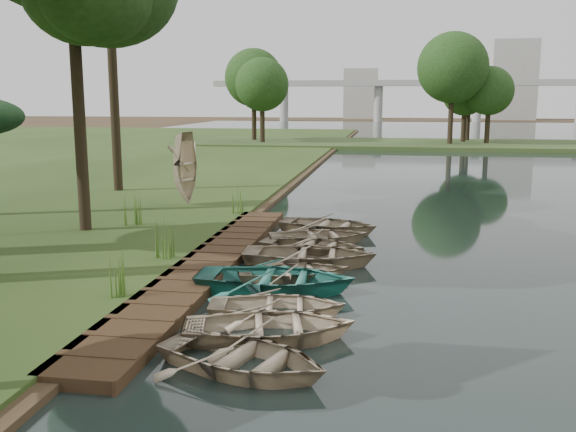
% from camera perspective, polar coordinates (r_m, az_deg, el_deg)
% --- Properties ---
extents(ground, '(300.00, 300.00, 0.00)m').
position_cam_1_polar(ground, '(18.24, -2.25, -5.06)').
color(ground, '#3D2F1D').
extents(boardwalk, '(1.60, 16.00, 0.30)m').
position_cam_1_polar(boardwalk, '(18.59, -7.11, -4.37)').
color(boardwalk, '#362414').
rests_on(boardwalk, ground).
extents(peninsula, '(50.00, 14.00, 0.45)m').
position_cam_1_polar(peninsula, '(67.52, 13.21, 6.20)').
color(peninsula, '#344A20').
rests_on(peninsula, ground).
extents(far_trees, '(45.60, 5.60, 8.80)m').
position_cam_1_polar(far_trees, '(67.24, 10.54, 11.57)').
color(far_trees, black).
rests_on(far_trees, peninsula).
extents(bridge, '(95.90, 4.00, 8.60)m').
position_cam_1_polar(bridge, '(137.51, 13.29, 11.06)').
color(bridge, '#A5A5A0').
rests_on(bridge, ground).
extents(building_a, '(10.00, 8.00, 18.00)m').
position_cam_1_polar(building_a, '(159.48, 19.33, 11.32)').
color(building_a, '#A5A5A0').
rests_on(building_a, ground).
extents(building_b, '(8.00, 8.00, 12.00)m').
position_cam_1_polar(building_b, '(162.45, 6.49, 10.75)').
color(building_b, '#A5A5A0').
rests_on(building_b, ground).
extents(rowboat_0, '(3.87, 3.29, 0.68)m').
position_cam_1_polar(rowboat_0, '(11.72, -4.02, -12.06)').
color(rowboat_0, tan).
rests_on(rowboat_0, water).
extents(rowboat_1, '(3.97, 3.22, 0.72)m').
position_cam_1_polar(rowboat_1, '(13.08, -1.62, -9.50)').
color(rowboat_1, tan).
rests_on(rowboat_1, water).
extents(rowboat_2, '(3.36, 2.62, 0.64)m').
position_cam_1_polar(rowboat_2, '(14.43, -0.93, -7.74)').
color(rowboat_2, tan).
rests_on(rowboat_2, water).
extents(rowboat_3, '(4.09, 2.97, 0.83)m').
position_cam_1_polar(rowboat_3, '(16.20, -1.13, -5.35)').
color(rowboat_3, '#297265').
rests_on(rowboat_3, water).
extents(rowboat_4, '(3.57, 3.01, 0.63)m').
position_cam_1_polar(rowboat_4, '(17.26, 0.51, -4.70)').
color(rowboat_4, tan).
rests_on(rowboat_4, water).
extents(rowboat_5, '(4.01, 2.95, 0.81)m').
position_cam_1_polar(rowboat_5, '(18.71, 1.96, -3.23)').
color(rowboat_5, tan).
rests_on(rowboat_5, water).
extents(rowboat_6, '(3.80, 3.08, 0.69)m').
position_cam_1_polar(rowboat_6, '(20.13, 2.18, -2.42)').
color(rowboat_6, tan).
rests_on(rowboat_6, water).
extents(rowboat_7, '(3.92, 3.30, 0.69)m').
position_cam_1_polar(rowboat_7, '(21.49, 2.76, -1.60)').
color(rowboat_7, tan).
rests_on(rowboat_7, water).
extents(rowboat_8, '(4.04, 3.24, 0.75)m').
position_cam_1_polar(rowboat_8, '(23.29, 3.58, -0.60)').
color(rowboat_8, tan).
rests_on(rowboat_8, water).
extents(stored_rowboat, '(3.55, 2.84, 0.65)m').
position_cam_1_polar(stored_rowboat, '(28.22, -8.94, 1.65)').
color(stored_rowboat, tan).
rests_on(stored_rowboat, bank).
extents(reeds_0, '(0.60, 0.60, 0.96)m').
position_cam_1_polar(reeds_0, '(15.56, -14.41, -5.14)').
color(reeds_0, '#3F661E').
rests_on(reeds_0, bank).
extents(reeds_1, '(0.60, 0.60, 1.12)m').
position_cam_1_polar(reeds_1, '(18.90, -10.93, -2.01)').
color(reeds_1, '#3F661E').
rests_on(reeds_1, bank).
extents(reeds_2, '(0.60, 0.60, 1.08)m').
position_cam_1_polar(reeds_2, '(24.05, -13.67, 0.49)').
color(reeds_2, '#3F661E').
rests_on(reeds_2, bank).
extents(reeds_3, '(0.60, 0.60, 1.02)m').
position_cam_1_polar(reeds_3, '(25.88, -4.52, 1.37)').
color(reeds_3, '#3F661E').
rests_on(reeds_3, bank).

